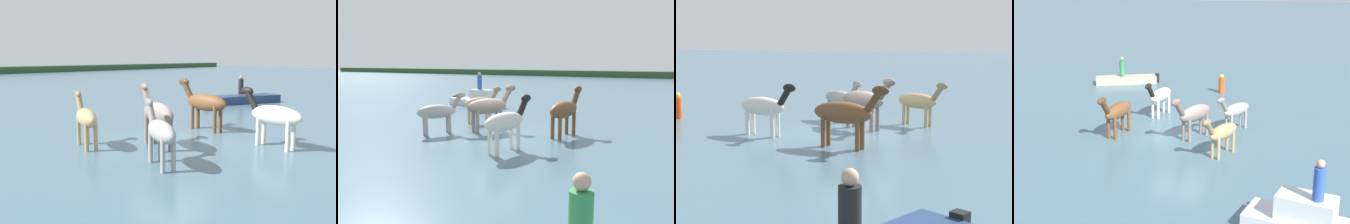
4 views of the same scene
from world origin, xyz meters
TOP-DOWN VIEW (x-y plane):
  - ground_plane at (0.00, 0.00)m, footprint 194.33×194.33m
  - distant_shoreline at (0.00, 59.46)m, footprint 174.90×6.00m
  - horse_dark_mare at (2.68, 0.51)m, footprint 0.90×2.67m
  - horse_mid_herd at (-0.72, 0.00)m, footprint 1.48×2.56m
  - horse_pinto_flank at (1.76, -2.93)m, footprint 0.94×2.50m
  - horse_rear_stallion at (-2.31, -1.59)m, footprint 1.42×2.15m
  - horse_dun_straggler at (-2.29, 1.74)m, footprint 1.24×2.26m
  - boat_skiff_near at (-6.08, 7.22)m, footprint 4.77×2.28m
  - person_spotter_bow at (6.34, -9.29)m, footprint 0.32×0.32m
  - person_boatman_standing at (-5.94, 7.29)m, footprint 0.32×0.32m

SIDE VIEW (x-z plane):
  - ground_plane at x=0.00m, z-range 0.00..0.00m
  - distant_shoreline at x=0.00m, z-range -1.20..1.20m
  - boat_skiff_near at x=-6.08m, z-range -0.36..0.98m
  - horse_rear_stallion at x=-2.31m, z-range 0.09..1.86m
  - horse_dun_straggler at x=-2.29m, z-range 0.09..1.89m
  - horse_pinto_flank at x=1.76m, z-range 0.10..2.03m
  - person_spotter_bow at x=6.34m, z-range 0.52..1.71m
  - horse_mid_herd at x=-0.72m, z-range 0.10..2.16m
  - horse_dark_mare at x=2.68m, z-range 0.10..2.17m
  - person_boatman_standing at x=-5.94m, z-range 1.14..2.33m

